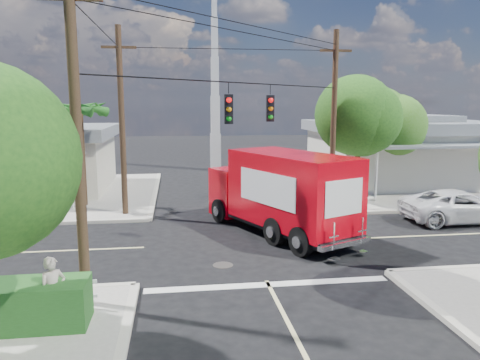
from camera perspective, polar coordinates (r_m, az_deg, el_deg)
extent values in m
plane|color=black|center=(18.63, 0.85, -7.70)|extent=(120.00, 120.00, 0.00)
cube|color=gray|center=(32.17, 17.47, -0.69)|extent=(14.00, 14.00, 0.14)
cube|color=#BCB6A6|center=(29.86, 5.23, -1.04)|extent=(0.25, 14.00, 0.14)
cube|color=#BCB6A6|center=(26.15, 24.01, -3.35)|extent=(14.00, 0.25, 0.14)
cube|color=gray|center=(30.25, -23.66, -1.67)|extent=(14.00, 14.00, 0.14)
cube|color=#BCB6A6|center=(29.13, -10.29, -1.43)|extent=(0.25, 14.00, 0.14)
cube|color=beige|center=(28.26, -2.23, -1.75)|extent=(0.12, 12.00, 0.01)
cube|color=beige|center=(22.39, 27.19, -5.80)|extent=(12.00, 0.12, 0.01)
cube|color=silver|center=(14.63, 3.48, -12.60)|extent=(7.50, 0.40, 0.01)
cube|color=silver|center=(33.47, 19.22, 2.67)|extent=(11.00, 8.00, 3.40)
cube|color=gray|center=(33.31, 19.41, 6.17)|extent=(11.80, 8.80, 0.70)
cube|color=gray|center=(33.29, 19.45, 7.03)|extent=(6.05, 4.40, 0.50)
cube|color=gray|center=(29.11, 23.71, 3.83)|extent=(9.90, 1.80, 0.15)
cylinder|color=silver|center=(26.51, 16.28, 0.61)|extent=(0.12, 0.12, 2.90)
cube|color=beige|center=(31.71, -24.87, 1.78)|extent=(10.00, 8.00, 3.20)
cube|color=gray|center=(31.54, -25.12, 5.29)|extent=(10.80, 8.80, 0.70)
cube|color=gray|center=(31.51, -25.18, 6.20)|extent=(5.50, 4.40, 0.50)
cylinder|color=silver|center=(25.27, -19.86, -0.23)|extent=(0.12, 0.12, 2.70)
cube|color=silver|center=(37.94, -3.00, 3.41)|extent=(0.80, 0.80, 3.00)
cube|color=silver|center=(37.74, -3.04, 7.94)|extent=(0.70, 0.70, 3.00)
cube|color=silver|center=(37.78, -3.08, 12.49)|extent=(0.60, 0.60, 3.00)
cube|color=silver|center=(38.06, -3.12, 17.01)|extent=(0.50, 0.50, 3.00)
cylinder|color=#422D1C|center=(26.54, 14.12, 2.02)|extent=(0.28, 0.28, 4.10)
sphere|color=#1E4D17|center=(26.34, 14.35, 7.54)|extent=(4.10, 4.10, 4.10)
sphere|color=#1E4D17|center=(26.37, 13.39, 8.14)|extent=(3.33, 3.33, 3.33)
sphere|color=#1E4D17|center=(26.20, 15.30, 7.22)|extent=(3.58, 3.58, 3.58)
cylinder|color=#422D1C|center=(29.60, 17.19, 2.13)|extent=(0.28, 0.28, 3.58)
sphere|color=#366919|center=(29.42, 17.40, 6.46)|extent=(3.58, 3.58, 3.58)
sphere|color=#366919|center=(29.42, 16.55, 6.93)|extent=(2.91, 2.91, 2.91)
sphere|color=#366919|center=(29.30, 18.27, 6.18)|extent=(3.14, 3.14, 3.14)
cylinder|color=#422D1C|center=(25.70, -18.59, 2.59)|extent=(0.24, 0.24, 5.00)
cone|color=#21631D|center=(25.39, -16.89, 8.48)|extent=(0.50, 2.06, 0.98)
cone|color=#21631D|center=(26.13, -17.39, 8.48)|extent=(1.92, 1.68, 0.98)
cone|color=#21631D|center=(26.44, -18.98, 8.40)|extent=(2.12, 0.95, 0.98)
cone|color=#21631D|center=(26.08, -20.51, 8.31)|extent=(1.34, 2.07, 0.98)
cone|color=#21631D|center=(25.32, -20.89, 8.27)|extent=(1.34, 2.07, 0.98)
cone|color=#21631D|center=(24.72, -19.75, 8.32)|extent=(2.12, 0.95, 0.98)
cone|color=#21631D|center=(24.75, -17.92, 8.42)|extent=(1.92, 1.68, 0.98)
cylinder|color=#422D1C|center=(27.61, -22.09, 2.41)|extent=(0.24, 0.24, 4.60)
cone|color=#21631D|center=(27.24, -20.56, 7.49)|extent=(0.50, 2.06, 0.98)
cone|color=#21631D|center=(28.00, -20.93, 7.50)|extent=(1.92, 1.68, 0.98)
cone|color=#21631D|center=(28.34, -22.36, 7.43)|extent=(2.12, 0.95, 0.98)
cone|color=#21631D|center=(28.03, -23.82, 7.33)|extent=(1.34, 2.07, 0.98)
cone|color=#21631D|center=(27.28, -24.27, 7.26)|extent=(1.34, 2.07, 0.98)
cone|color=#21631D|center=(26.65, -23.29, 7.29)|extent=(2.12, 0.95, 0.98)
cone|color=#21631D|center=(26.63, -21.60, 7.40)|extent=(1.92, 1.68, 0.98)
cylinder|color=#473321|center=(12.67, -19.22, 4.43)|extent=(0.28, 0.28, 9.00)
cylinder|color=#473321|center=(24.15, 11.33, 6.92)|extent=(0.28, 0.28, 9.00)
cube|color=#473321|center=(24.25, 11.61, 15.20)|extent=(1.60, 0.12, 0.12)
cylinder|color=#473321|center=(22.94, -14.20, 6.69)|extent=(0.28, 0.28, 9.00)
cube|color=#473321|center=(23.06, -14.57, 15.40)|extent=(1.60, 0.12, 0.12)
cylinder|color=black|center=(17.81, 0.90, 11.73)|extent=(10.43, 10.43, 0.04)
cube|color=black|center=(16.90, -1.40, 8.62)|extent=(0.30, 0.24, 1.05)
sphere|color=red|center=(16.76, -1.35, 9.75)|extent=(0.20, 0.20, 0.20)
cube|color=black|center=(19.08, 3.69, 8.70)|extent=(0.30, 0.24, 1.05)
sphere|color=red|center=(18.94, 3.79, 9.70)|extent=(0.20, 0.20, 0.20)
cube|color=silver|center=(13.13, -17.75, -12.71)|extent=(0.09, 0.06, 1.00)
cube|color=red|center=(25.72, 11.59, -1.50)|extent=(0.50, 0.50, 1.10)
cube|color=#070A8D|center=(25.96, 13.05, -1.45)|extent=(0.50, 0.50, 1.10)
cube|color=slate|center=(26.22, 14.48, -1.40)|extent=(0.50, 0.50, 1.10)
cube|color=black|center=(19.96, 4.62, -4.93)|extent=(5.33, 7.99, 0.25)
cube|color=#C20210|center=(22.21, -0.10, -1.32)|extent=(2.87, 2.54, 2.19)
cube|color=black|center=(22.72, -1.05, -0.06)|extent=(2.00, 1.10, 0.94)
cube|color=silver|center=(23.09, -1.30, -2.67)|extent=(2.12, 1.07, 0.35)
cube|color=#C20210|center=(18.95, 6.32, -1.11)|extent=(4.68, 6.27, 2.88)
cube|color=white|center=(19.74, 9.17, -0.32)|extent=(1.52, 3.25, 1.29)
cube|color=white|center=(18.17, 3.23, -1.05)|extent=(1.52, 3.25, 1.29)
cube|color=white|center=(16.82, 12.56, -2.12)|extent=(1.63, 0.77, 1.29)
cube|color=silver|center=(17.13, 12.68, -7.57)|extent=(2.27, 1.23, 0.18)
cube|color=silver|center=(16.46, 11.33, -6.79)|extent=(0.43, 0.24, 0.99)
cube|color=silver|center=(17.42, 14.64, -6.00)|extent=(0.43, 0.24, 0.99)
cylinder|color=black|center=(21.67, -2.44, -3.75)|extent=(0.75, 1.13, 1.09)
cylinder|color=black|center=(22.87, 2.51, -3.04)|extent=(0.75, 1.13, 1.09)
cylinder|color=black|center=(17.11, 7.45, -7.44)|extent=(0.75, 1.13, 1.09)
cylinder|color=black|center=(18.62, 12.87, -6.20)|extent=(0.75, 1.13, 1.09)
imported|color=silver|center=(23.95, 25.29, -2.91)|extent=(5.37, 2.53, 1.48)
imported|color=#BAAA9E|center=(12.37, -21.81, -12.55)|extent=(0.75, 0.71, 1.72)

